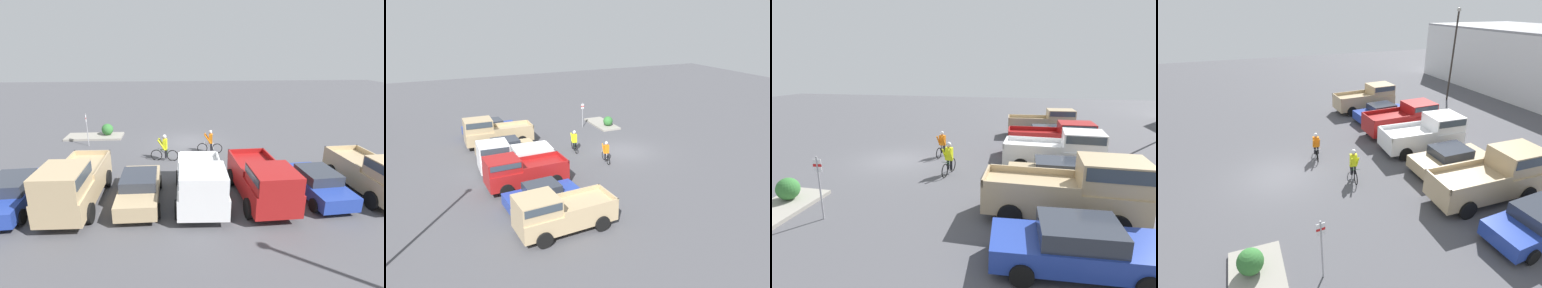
# 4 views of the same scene
# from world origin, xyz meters

# --- Properties ---
(ground_plane) EXTENTS (80.00, 80.00, 0.00)m
(ground_plane) POSITION_xyz_m (0.00, 0.00, 0.00)
(ground_plane) COLOR #4C4C51
(pickup_truck_0) EXTENTS (2.46, 5.19, 2.16)m
(pickup_truck_0) POSITION_xyz_m (-8.55, 8.95, 1.12)
(pickup_truck_0) COLOR tan
(pickup_truck_0) RESTS_ON ground_plane
(sedan_0) EXTENTS (2.15, 4.35, 1.36)m
(sedan_0) POSITION_xyz_m (-5.72, 8.81, 0.68)
(sedan_0) COLOR #233D9E
(sedan_0) RESTS_ON ground_plane
(pickup_truck_1) EXTENTS (2.36, 5.14, 2.13)m
(pickup_truck_1) POSITION_xyz_m (-2.93, 9.27, 1.12)
(pickup_truck_1) COLOR maroon
(pickup_truck_1) RESTS_ON ground_plane
(pickup_truck_2) EXTENTS (2.45, 5.09, 2.17)m
(pickup_truck_2) POSITION_xyz_m (-0.10, 9.31, 1.12)
(pickup_truck_2) COLOR white
(pickup_truck_2) RESTS_ON ground_plane
(sedan_1) EXTENTS (1.96, 4.37, 1.40)m
(sedan_1) POSITION_xyz_m (2.68, 8.90, 0.72)
(sedan_1) COLOR tan
(sedan_1) RESTS_ON ground_plane
(pickup_truck_3) EXTENTS (2.20, 5.46, 2.38)m
(pickup_truck_3) POSITION_xyz_m (5.49, 9.29, 1.22)
(pickup_truck_3) COLOR tan
(pickup_truck_3) RESTS_ON ground_plane
(sedan_2) EXTENTS (2.16, 4.71, 1.43)m
(sedan_2) POSITION_xyz_m (8.28, 8.95, 0.72)
(sedan_2) COLOR #233D9E
(sedan_2) RESTS_ON ground_plane
(cyclist_0) EXTENTS (1.75, 0.51, 1.73)m
(cyclist_0) POSITION_xyz_m (1.65, 3.65, 0.86)
(cyclist_0) COLOR black
(cyclist_0) RESTS_ON ground_plane
(cyclist_1) EXTENTS (1.69, 0.51, 1.61)m
(cyclist_1) POSITION_xyz_m (-1.36, 2.43, 0.79)
(cyclist_1) COLOR black
(cyclist_1) RESTS_ON ground_plane
(fire_lane_sign) EXTENTS (0.06, 0.30, 2.38)m
(fire_lane_sign) POSITION_xyz_m (7.22, 0.42, 1.44)
(fire_lane_sign) COLOR #9E9EA3
(fire_lane_sign) RESTS_ON ground_plane
(curb_island) EXTENTS (4.34, 1.83, 0.15)m
(curb_island) POSITION_xyz_m (7.31, -1.69, 0.07)
(curb_island) COLOR gray
(curb_island) RESTS_ON ground_plane
(shrub) EXTENTS (0.90, 0.90, 0.90)m
(shrub) POSITION_xyz_m (6.30, -1.83, 0.60)
(shrub) COLOR #337033
(shrub) RESTS_ON curb_island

